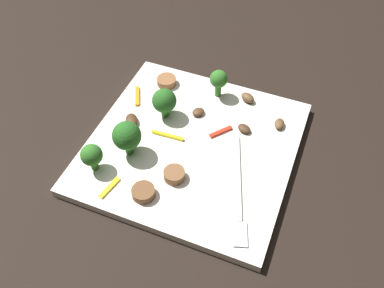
# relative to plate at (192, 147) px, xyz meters

# --- Properties ---
(ground_plane) EXTENTS (1.40, 1.40, 0.00)m
(ground_plane) POSITION_rel_plate_xyz_m (0.00, 0.00, -0.01)
(ground_plane) COLOR black
(plate) EXTENTS (0.30, 0.30, 0.01)m
(plate) POSITION_rel_plate_xyz_m (0.00, 0.00, 0.00)
(plate) COLOR white
(plate) RESTS_ON ground_plane
(fork) EXTENTS (0.17, 0.07, 0.00)m
(fork) POSITION_rel_plate_xyz_m (0.06, 0.09, 0.01)
(fork) COLOR silver
(fork) RESTS_ON plate
(broccoli_floret_0) EXTENTS (0.04, 0.04, 0.05)m
(broccoli_floret_0) POSITION_rel_plate_xyz_m (-0.04, -0.06, 0.04)
(broccoli_floret_0) COLOR #296420
(broccoli_floret_0) RESTS_ON plate
(broccoli_floret_1) EXTENTS (0.04, 0.04, 0.06)m
(broccoli_floret_1) POSITION_rel_plate_xyz_m (0.05, -0.08, 0.04)
(broccoli_floret_1) COLOR #296420
(broccoli_floret_1) RESTS_ON plate
(broccoli_floret_2) EXTENTS (0.03, 0.03, 0.04)m
(broccoli_floret_2) POSITION_rel_plate_xyz_m (0.09, -0.11, 0.03)
(broccoli_floret_2) COLOR #347525
(broccoli_floret_2) RESTS_ON plate
(broccoli_floret_3) EXTENTS (0.03, 0.03, 0.05)m
(broccoli_floret_3) POSITION_rel_plate_xyz_m (-0.11, 0.00, 0.04)
(broccoli_floret_3) COLOR #347525
(broccoli_floret_3) RESTS_ON plate
(sausage_slice_0) EXTENTS (0.04, 0.04, 0.01)m
(sausage_slice_0) POSITION_rel_plate_xyz_m (0.11, -0.03, 0.01)
(sausage_slice_0) COLOR brown
(sausage_slice_0) RESTS_ON plate
(sausage_slice_1) EXTENTS (0.05, 0.05, 0.01)m
(sausage_slice_1) POSITION_rel_plate_xyz_m (-0.11, -0.09, 0.01)
(sausage_slice_1) COLOR brown
(sausage_slice_1) RESTS_ON plate
(sausage_slice_2) EXTENTS (0.03, 0.03, 0.01)m
(sausage_slice_2) POSITION_rel_plate_xyz_m (0.07, -0.00, 0.01)
(sausage_slice_2) COLOR brown
(sausage_slice_2) RESTS_ON plate
(mushroom_0) EXTENTS (0.04, 0.03, 0.01)m
(mushroom_0) POSITION_rel_plate_xyz_m (-0.01, -0.10, 0.01)
(mushroom_0) COLOR #422B19
(mushroom_0) RESTS_ON plate
(mushroom_1) EXTENTS (0.02, 0.02, 0.01)m
(mushroom_1) POSITION_rel_plate_xyz_m (-0.08, 0.11, 0.01)
(mushroom_1) COLOR brown
(mushroom_1) RESTS_ON plate
(mushroom_2) EXTENTS (0.02, 0.03, 0.01)m
(mushroom_2) POSITION_rel_plate_xyz_m (-0.05, 0.06, 0.01)
(mushroom_2) COLOR #422B19
(mushroom_2) RESTS_ON plate
(mushroom_3) EXTENTS (0.03, 0.02, 0.01)m
(mushroom_3) POSITION_rel_plate_xyz_m (-0.06, -0.01, 0.01)
(mushroom_3) COLOR #4C331E
(mushroom_3) RESTS_ON plate
(mushroom_4) EXTENTS (0.03, 0.03, 0.01)m
(mushroom_4) POSITION_rel_plate_xyz_m (-0.12, 0.05, 0.01)
(mushroom_4) COLOR brown
(mushroom_4) RESTS_ON plate
(pepper_strip_0) EXTENTS (0.03, 0.03, 0.00)m
(pepper_strip_0) POSITION_rel_plate_xyz_m (-0.04, 0.03, 0.01)
(pepper_strip_0) COLOR red
(pepper_strip_0) RESTS_ON plate
(pepper_strip_1) EXTENTS (0.01, 0.05, 0.00)m
(pepper_strip_1) POSITION_rel_plate_xyz_m (-0.00, -0.04, 0.01)
(pepper_strip_1) COLOR yellow
(pepper_strip_1) RESTS_ON plate
(pepper_strip_2) EXTENTS (0.04, 0.01, 0.00)m
(pepper_strip_2) POSITION_rel_plate_xyz_m (0.12, -0.07, 0.01)
(pepper_strip_2) COLOR yellow
(pepper_strip_2) RESTS_ON plate
(pepper_strip_3) EXTENTS (0.04, 0.03, 0.00)m
(pepper_strip_3) POSITION_rel_plate_xyz_m (-0.06, -0.12, 0.01)
(pepper_strip_3) COLOR orange
(pepper_strip_3) RESTS_ON plate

